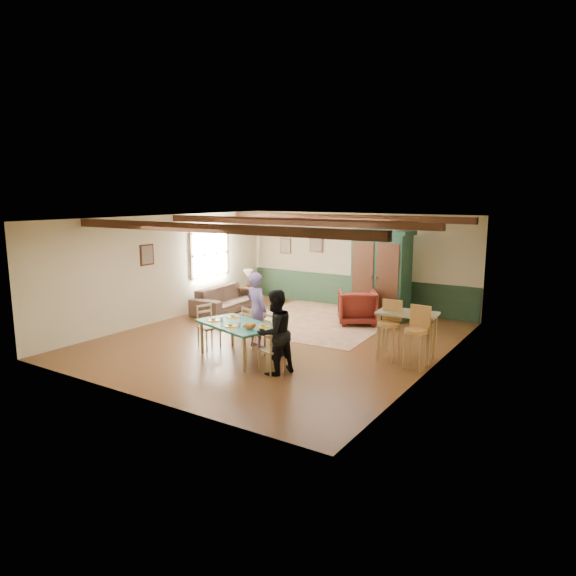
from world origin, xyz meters
The scene contains 35 objects.
floor centered at (0.00, 0.00, 0.00)m, with size 8.00×8.00×0.00m, color #4E2C16.
wall_back centered at (0.00, 4.00, 1.35)m, with size 7.00×0.02×2.70m, color beige.
wall_left centered at (-3.50, 0.00, 1.35)m, with size 0.02×8.00×2.70m, color beige.
wall_right centered at (3.50, 0.00, 1.35)m, with size 0.02×8.00×2.70m, color beige.
ceiling centered at (0.00, 0.00, 2.70)m, with size 7.00×8.00×0.02m, color white.
wainscot_back centered at (0.00, 3.98, 0.45)m, with size 6.95×0.03×0.90m, color #1C3422.
ceiling_beam_front centered at (0.00, -2.30, 2.61)m, with size 6.95×0.16×0.16m, color #321A0D.
ceiling_beam_mid centered at (0.00, 0.40, 2.61)m, with size 6.95×0.16×0.16m, color #321A0D.
ceiling_beam_back centered at (0.00, 3.00, 2.61)m, with size 6.95×0.16×0.16m, color #321A0D.
window_left centered at (-3.47, 1.70, 1.55)m, with size 0.06×1.60×1.30m, color white, non-canonical shape.
picture_left_wall centered at (-3.47, -0.60, 1.75)m, with size 0.04×0.42×0.52m, color gray, non-canonical shape.
picture_back_a centered at (-1.30, 3.97, 1.80)m, with size 0.45×0.04×0.55m, color gray, non-canonical shape.
picture_back_b centered at (-2.40, 3.97, 1.65)m, with size 0.38×0.04×0.48m, color gray, non-canonical shape.
dining_table centered at (0.09, -1.56, 0.35)m, with size 1.68×0.93×0.70m, color #226D63, non-canonical shape.
dining_chair_far_left centered at (-0.08, -0.81, 0.44)m, with size 0.39×0.41×0.89m, color #9B804D, non-canonical shape.
dining_chair_far_right centered at (0.64, -1.02, 0.44)m, with size 0.39×0.41×0.89m, color #9B804D, non-canonical shape.
dining_chair_end_left centered at (-0.94, -1.25, 0.44)m, with size 0.39×0.41×0.89m, color #9B804D, non-canonical shape.
dining_chair_end_right centered at (1.11, -1.87, 0.44)m, with size 0.39×0.41×0.89m, color #9B804D, non-canonical shape.
person_man centered at (-0.06, -0.74, 0.81)m, with size 0.59×0.39×1.61m, color #7C62A9.
person_woman centered at (1.20, -1.90, 0.77)m, with size 0.75×0.58×1.54m, color black.
person_child centered at (0.66, -0.95, 0.47)m, with size 0.46×0.30×0.94m, color navy.
cat centered at (0.55, -1.80, 0.78)m, with size 0.34×0.13×0.17m, color orange, non-canonical shape.
place_setting_near_left centered at (-0.47, -1.63, 0.76)m, with size 0.37×0.28×0.11m, color gold, non-canonical shape.
place_setting_near_center centered at (0.11, -1.81, 0.76)m, with size 0.37×0.28×0.11m, color gold, non-canonical shape.
place_setting_far_left centered at (-0.34, -1.19, 0.76)m, with size 0.37×0.28×0.11m, color gold, non-canonical shape.
place_setting_far_right centered at (0.65, -1.48, 0.76)m, with size 0.37×0.28×0.11m, color gold, non-canonical shape.
area_rug centered at (-0.08, 1.96, 0.01)m, with size 3.43×4.08×0.01m, color #C6B98F.
armoire centered at (1.10, 3.15, 1.16)m, with size 1.64×0.66×2.32m, color #153528.
armchair centered at (0.88, 2.25, 0.43)m, with size 0.92×0.95×0.86m, color #430F0D.
sofa centered at (-2.84, 1.66, 0.34)m, with size 2.33×0.91×0.68m, color #423129.
end_table centered at (-2.78, 2.55, 0.27)m, with size 0.45×0.45×0.55m, color #321A0D, non-canonical shape.
table_lamp centered at (-2.78, 2.55, 0.80)m, with size 0.28×0.28×0.50m, color #C8B881, non-canonical shape.
counter_table centered at (2.89, 0.23, 0.47)m, with size 1.13×0.66×0.94m, color #B5AE8C, non-canonical shape.
bar_stool_left centered at (2.63, -0.07, 0.59)m, with size 0.42×0.46×1.18m, color tan, non-canonical shape.
bar_stool_right centered at (3.24, -0.26, 0.59)m, with size 0.42×0.46×1.18m, color tan, non-canonical shape.
Camera 1 is at (6.21, -9.25, 3.19)m, focal length 32.00 mm.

